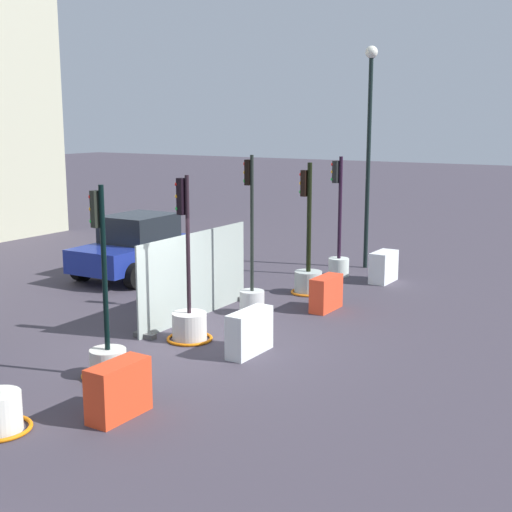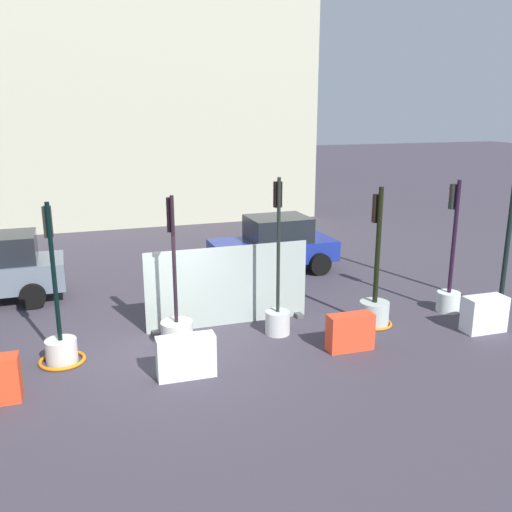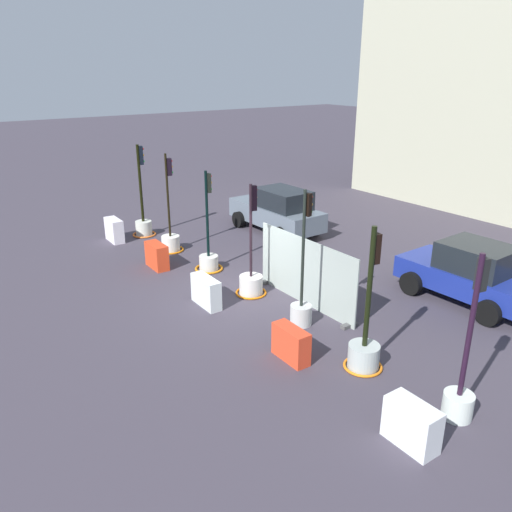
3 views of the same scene
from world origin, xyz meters
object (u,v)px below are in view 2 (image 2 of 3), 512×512
traffic_light_5 (374,303)px  traffic_light_4 (278,307)px  traffic_light_2 (60,341)px  traffic_light_3 (177,326)px  construction_barrier_3 (350,332)px  traffic_light_6 (449,284)px  car_blue_estate (274,244)px  construction_barrier_2 (186,357)px  construction_barrier_4 (484,314)px

traffic_light_5 → traffic_light_4: bearing=174.9°
traffic_light_2 → traffic_light_3: bearing=0.8°
traffic_light_2 → construction_barrier_3: (5.94, -1.34, -0.06)m
traffic_light_2 → construction_barrier_3: size_ratio=3.30×
traffic_light_3 → traffic_light_5: (4.76, -0.26, 0.07)m
traffic_light_3 → traffic_light_4: traffic_light_4 is taller
traffic_light_2 → traffic_light_4: traffic_light_4 is taller
traffic_light_5 → traffic_light_3: bearing=176.9°
traffic_light_6 → traffic_light_4: bearing=179.7°
traffic_light_3 → traffic_light_6: (7.03, -0.07, 0.27)m
traffic_light_6 → construction_barrier_3: size_ratio=3.35×
traffic_light_6 → car_blue_estate: bearing=121.0°
traffic_light_5 → construction_barrier_3: bearing=-138.0°
traffic_light_2 → traffic_light_3: same height
traffic_light_3 → traffic_light_5: traffic_light_5 is taller
traffic_light_4 → car_blue_estate: (1.73, 4.89, 0.21)m
traffic_light_4 → construction_barrier_3: traffic_light_4 is taller
traffic_light_6 → car_blue_estate: (-2.95, 4.91, 0.13)m
traffic_light_6 → car_blue_estate: 5.73m
traffic_light_2 → construction_barrier_3: traffic_light_2 is taller
traffic_light_6 → construction_barrier_2: traffic_light_6 is taller
construction_barrier_3 → construction_barrier_4: size_ratio=1.02×
traffic_light_3 → construction_barrier_3: size_ratio=3.30×
traffic_light_6 → construction_barrier_4: (-0.04, -1.38, -0.31)m
traffic_light_5 → construction_barrier_3: 1.67m
car_blue_estate → traffic_light_2: bearing=-143.1°
traffic_light_3 → car_blue_estate: (4.08, 4.84, 0.39)m
traffic_light_5 → car_blue_estate: size_ratio=0.85×
traffic_light_2 → traffic_light_6: size_ratio=0.99×
traffic_light_5 → traffic_light_6: size_ratio=0.99×
traffic_light_5 → construction_barrier_4: bearing=-27.9°
traffic_light_3 → construction_barrier_2: 1.50m
traffic_light_3 → traffic_light_6: bearing=-0.5°
construction_barrier_2 → car_blue_estate: bearing=56.7°
traffic_light_2 → traffic_light_6: (9.44, -0.03, 0.28)m
traffic_light_2 → traffic_light_5: bearing=-1.8°
traffic_light_4 → construction_barrier_3: 1.79m
construction_barrier_2 → traffic_light_3: bearing=86.4°
traffic_light_5 → construction_barrier_3: (-1.23, -1.11, -0.13)m
construction_barrier_3 → construction_barrier_4: construction_barrier_4 is taller
traffic_light_2 → traffic_light_4: 4.76m
construction_barrier_2 → construction_barrier_4: 7.09m
traffic_light_2 → traffic_light_5: 7.18m
traffic_light_3 → traffic_light_6: size_ratio=0.99×
traffic_light_3 → construction_barrier_3: 3.79m
traffic_light_3 → traffic_light_6: traffic_light_6 is taller
car_blue_estate → traffic_light_3: bearing=-130.1°
traffic_light_6 → construction_barrier_3: bearing=-159.6°
traffic_light_4 → construction_barrier_2: traffic_light_4 is taller
construction_barrier_4 → traffic_light_5: bearing=152.1°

